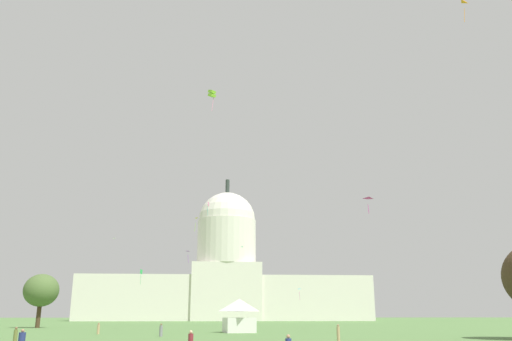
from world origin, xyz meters
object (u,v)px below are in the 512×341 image
at_px(person_tan_back_left, 338,334).
at_px(kite_magenta_mid, 369,199).
at_px(event_tent, 239,315).
at_px(person_grey_lawn_far_right, 161,331).
at_px(tree_west_mid, 41,291).
at_px(kite_pink_mid, 208,205).
at_px(capitol_building, 226,277).
at_px(kite_lime_high, 212,94).
at_px(kite_cyan_low, 299,291).
at_px(kite_orange_high, 462,6).
at_px(kite_turquoise_low, 240,248).
at_px(person_maroon_near_tree_east, 191,341).
at_px(kite_gold_mid, 195,220).
at_px(person_olive_mid_left, 15,338).
at_px(kite_white_mid, 113,239).
at_px(kite_violet_low, 189,253).
at_px(kite_green_low, 141,273).
at_px(person_tan_mid_center, 98,329).

height_order(person_tan_back_left, kite_magenta_mid, kite_magenta_mid).
distance_m(event_tent, person_grey_lawn_far_right, 17.59).
xyz_separation_m(tree_west_mid, kite_pink_mid, (34.34, 35.22, 26.13)).
bearing_deg(capitol_building, kite_lime_high, -92.94).
relative_size(kite_cyan_low, kite_orange_high, 0.99).
relative_size(tree_west_mid, kite_lime_high, 2.63).
bearing_deg(kite_orange_high, kite_cyan_low, -114.44).
relative_size(kite_orange_high, kite_turquoise_low, 3.24).
relative_size(person_maroon_near_tree_east, kite_gold_mid, 0.48).
distance_m(person_maroon_near_tree_east, kite_pink_mid, 111.35).
relative_size(person_olive_mid_left, kite_gold_mid, 0.54).
bearing_deg(capitol_building, kite_white_mid, -113.97).
relative_size(kite_violet_low, kite_white_mid, 1.88).
bearing_deg(person_maroon_near_tree_east, kite_magenta_mid, 17.34).
height_order(person_grey_lawn_far_right, kite_cyan_low, kite_cyan_low).
distance_m(capitol_building, kite_turquoise_low, 106.40).
bearing_deg(kite_lime_high, event_tent, -59.18).
relative_size(kite_green_low, kite_white_mid, 3.44).
xyz_separation_m(event_tent, kite_lime_high, (-5.10, 1.67, 38.14)).
bearing_deg(capitol_building, kite_violet_low, -96.09).
distance_m(kite_turquoise_low, kite_white_mid, 45.14).
height_order(kite_turquoise_low, kite_pink_mid, kite_pink_mid).
bearing_deg(kite_gold_mid, kite_turquoise_low, 55.24).
distance_m(person_grey_lawn_far_right, kite_orange_high, 74.92).
height_order(kite_cyan_low, kite_violet_low, kite_violet_low).
xyz_separation_m(kite_turquoise_low, kite_pink_mid, (-7.98, 28.49, 15.94)).
bearing_deg(person_grey_lawn_far_right, kite_pink_mid, 14.18).
relative_size(person_grey_lawn_far_right, kite_pink_mid, 0.38).
bearing_deg(person_tan_mid_center, tree_west_mid, 165.36).
height_order(person_grey_lawn_far_right, kite_white_mid, kite_white_mid).
xyz_separation_m(kite_green_low, kite_pink_mid, (19.53, -9.16, 19.03)).
distance_m(event_tent, person_olive_mid_left, 41.21).
relative_size(kite_green_low, kite_pink_mid, 1.05).
relative_size(tree_west_mid, person_tan_mid_center, 6.93).
height_order(person_olive_mid_left, kite_violet_low, kite_violet_low).
xyz_separation_m(person_tan_back_left, kite_cyan_low, (19.17, 137.73, 10.10)).
xyz_separation_m(person_olive_mid_left, person_tan_back_left, (30.19, 6.38, 0.02)).
bearing_deg(person_tan_mid_center, kite_green_low, 140.44).
relative_size(kite_turquoise_low, kite_magenta_mid, 0.45).
xyz_separation_m(capitol_building, kite_lime_high, (-7.33, -142.62, 22.36)).
distance_m(tree_west_mid, kite_pink_mid, 55.70).
bearing_deg(person_olive_mid_left, kite_lime_high, 54.60).
relative_size(tree_west_mid, kite_orange_high, 2.89).
xyz_separation_m(person_tan_mid_center, kite_white_mid, (-12.17, 71.36, 22.63)).
height_order(kite_cyan_low, kite_magenta_mid, kite_magenta_mid).
bearing_deg(tree_west_mid, capitol_building, 69.50).
bearing_deg(kite_green_low, event_tent, -84.16).
relative_size(capitol_building, kite_lime_high, 29.52).
bearing_deg(kite_violet_low, kite_lime_high, -127.80).
bearing_deg(kite_green_low, capitol_building, 55.57).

